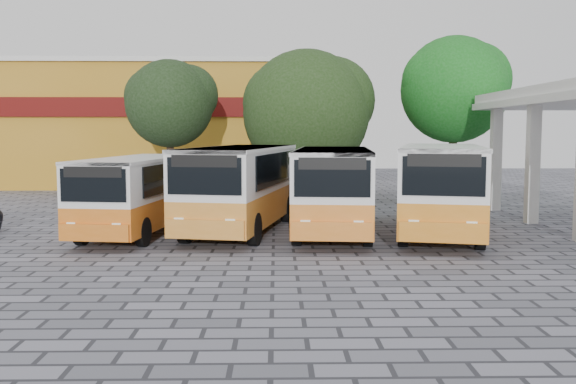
{
  "coord_description": "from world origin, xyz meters",
  "views": [
    {
      "loc": [
        -2.41,
        -19.23,
        3.66
      ],
      "look_at": [
        -1.98,
        3.77,
        1.5
      ],
      "focal_mm": 40.0,
      "sensor_mm": 36.0,
      "label": 1
    }
  ],
  "objects_px": {
    "bus_centre_right": "(333,185)",
    "bus_far_right": "(441,183)",
    "bus_centre_left": "(241,183)",
    "bus_far_left": "(138,190)"
  },
  "relations": [
    {
      "from": "bus_centre_left",
      "to": "bus_centre_right",
      "type": "distance_m",
      "value": 3.39
    },
    {
      "from": "bus_centre_right",
      "to": "bus_far_left",
      "type": "bearing_deg",
      "value": -173.61
    },
    {
      "from": "bus_centre_right",
      "to": "bus_far_right",
      "type": "relative_size",
      "value": 0.94
    },
    {
      "from": "bus_centre_right",
      "to": "bus_far_right",
      "type": "xyz_separation_m",
      "value": [
        3.8,
        -0.38,
        0.07
      ]
    },
    {
      "from": "bus_far_left",
      "to": "bus_centre_left",
      "type": "bearing_deg",
      "value": 15.38
    },
    {
      "from": "bus_far_left",
      "to": "bus_far_right",
      "type": "distance_m",
      "value": 10.81
    },
    {
      "from": "bus_far_right",
      "to": "bus_centre_left",
      "type": "bearing_deg",
      "value": -172.41
    },
    {
      "from": "bus_centre_right",
      "to": "bus_far_right",
      "type": "height_order",
      "value": "bus_far_right"
    },
    {
      "from": "bus_centre_left",
      "to": "bus_centre_right",
      "type": "xyz_separation_m",
      "value": [
        3.36,
        -0.38,
        -0.04
      ]
    },
    {
      "from": "bus_far_left",
      "to": "bus_centre_left",
      "type": "distance_m",
      "value": 3.67
    }
  ]
}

